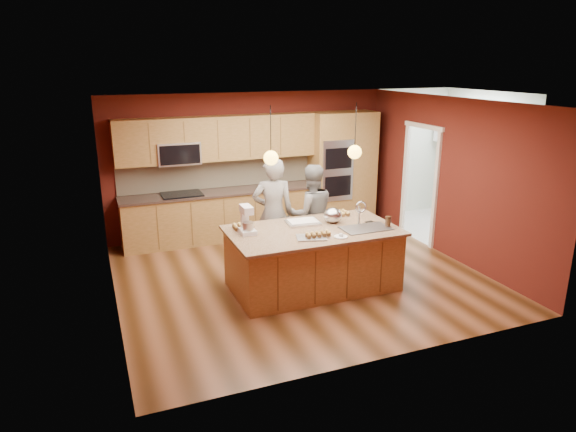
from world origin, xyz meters
name	(u,v)px	position (x,y,z in m)	size (l,w,h in m)	color
floor	(300,276)	(0.00, 0.00, 0.00)	(5.50, 5.50, 0.00)	#442810
ceiling	(301,102)	(0.00, 0.00, 2.70)	(5.50, 5.50, 0.00)	white
wall_back	(250,164)	(0.00, 2.50, 1.35)	(5.50, 5.50, 0.00)	#4F1811
wall_front	(391,247)	(0.00, -2.50, 1.35)	(5.50, 5.50, 0.00)	#4F1811
wall_left	(107,213)	(-2.75, 0.00, 1.35)	(5.00, 5.00, 0.00)	#4F1811
wall_right	(450,179)	(2.75, 0.00, 1.35)	(5.00, 5.00, 0.00)	#4F1811
cabinet_run	(220,188)	(-0.68, 2.25, 0.98)	(3.74, 0.64, 2.30)	olive
oven_column	(342,170)	(1.85, 2.19, 1.15)	(1.30, 0.62, 2.30)	olive
doorway_trim	(420,186)	(2.73, 0.80, 1.05)	(0.08, 1.11, 2.20)	white
laundry_room	(480,130)	(4.35, 1.20, 1.95)	(2.60, 2.70, 2.70)	beige
pendant_left	(271,158)	(-0.61, -0.42, 2.00)	(0.20, 0.20, 0.80)	black
pendant_right	(355,152)	(0.67, -0.42, 2.00)	(0.20, 0.20, 0.80)	black
island	(314,258)	(0.05, -0.42, 0.46)	(2.46, 1.38, 1.29)	olive
person_left	(273,214)	(-0.25, 0.52, 0.91)	(0.66, 0.44, 1.82)	black
person_right	(311,214)	(0.42, 0.52, 0.83)	(0.81, 0.63, 1.66)	gray
stand_mixer	(247,222)	(-0.91, -0.23, 1.08)	(0.21, 0.30, 0.40)	white
sheet_cake	(303,222)	(0.00, -0.10, 0.93)	(0.52, 0.40, 0.05)	silver
cooling_rack	(311,237)	(-0.15, -0.76, 0.92)	(0.40, 0.29, 0.02)	#9EA0A5
mixing_bowl	(333,215)	(0.45, -0.21, 1.02)	(0.28, 0.28, 0.24)	silver
plate	(341,237)	(0.25, -0.87, 0.91)	(0.19, 0.19, 0.01)	white
tumbler	(388,222)	(1.11, -0.71, 0.99)	(0.08, 0.08, 0.16)	#352112
phone	(369,222)	(0.97, -0.41, 0.91)	(0.12, 0.06, 0.01)	black
cupcakes_left	(243,226)	(-0.90, 0.01, 0.94)	(0.31, 0.24, 0.07)	tan
cupcakes_rack	(318,234)	(-0.05, -0.77, 0.96)	(0.38, 0.15, 0.07)	tan
cupcakes_right	(341,213)	(0.74, 0.07, 0.94)	(0.24, 0.24, 0.07)	tan
washer	(479,206)	(4.18, 0.81, 0.50)	(0.63, 0.65, 1.01)	white
dryer	(457,200)	(4.23, 1.52, 0.45)	(0.55, 0.57, 0.89)	white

